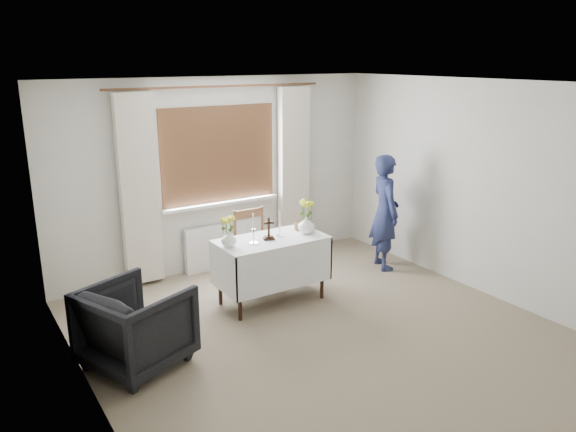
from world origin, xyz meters
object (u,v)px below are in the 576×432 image
at_px(wooden_chair, 256,249).
at_px(person, 385,212).
at_px(altar_table, 272,270).
at_px(armchair, 136,326).
at_px(wooden_cross, 269,228).
at_px(flower_vase_left, 229,239).
at_px(flower_vase_right, 306,225).

bearing_deg(wooden_chair, person, -9.84).
relative_size(altar_table, armchair, 1.47).
distance_m(wooden_chair, armchair, 2.09).
distance_m(person, wooden_cross, 1.88).
height_order(altar_table, flower_vase_left, flower_vase_left).
bearing_deg(altar_table, armchair, -163.17).
distance_m(altar_table, wooden_cross, 0.51).
xyz_separation_m(altar_table, person, (1.83, 0.15, 0.38)).
xyz_separation_m(altar_table, armchair, (-1.75, -0.53, 0.00)).
bearing_deg(flower_vase_right, person, 7.72).
height_order(altar_table, wooden_chair, wooden_chair).
height_order(wooden_chair, flower_vase_right, flower_vase_right).
bearing_deg(flower_vase_left, person, 3.24).
height_order(altar_table, wooden_cross, wooden_cross).
xyz_separation_m(wooden_chair, flower_vase_right, (0.37, -0.53, 0.39)).
height_order(wooden_cross, flower_vase_left, wooden_cross).
relative_size(altar_table, person, 0.81).
relative_size(wooden_chair, flower_vase_right, 4.67).
bearing_deg(armchair, wooden_chair, -83.47).
relative_size(wooden_cross, flower_vase_right, 1.28).
bearing_deg(wooden_cross, person, 23.89).
bearing_deg(wooden_cross, flower_vase_left, -163.55).
bearing_deg(flower_vase_left, altar_table, -1.33).
height_order(armchair, flower_vase_left, flower_vase_left).
bearing_deg(armchair, person, -101.95).
bearing_deg(altar_table, person, 4.55).
bearing_deg(wooden_cross, flower_vase_right, 15.42).
distance_m(wooden_chair, flower_vase_right, 0.76).
bearing_deg(flower_vase_left, flower_vase_right, -3.18).
distance_m(altar_table, flower_vase_right, 0.66).
bearing_deg(wooden_chair, flower_vase_left, -140.32).
height_order(wooden_chair, flower_vase_left, wooden_chair).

